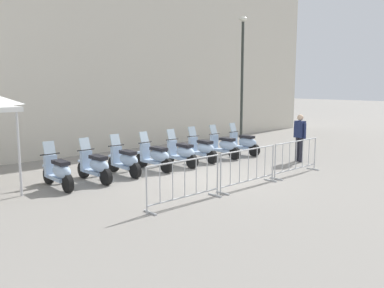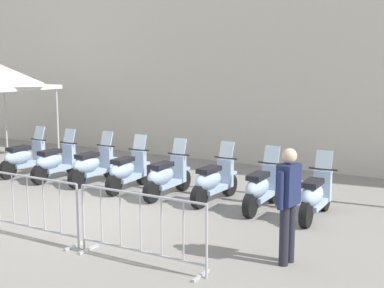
{
  "view_description": "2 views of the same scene",
  "coord_description": "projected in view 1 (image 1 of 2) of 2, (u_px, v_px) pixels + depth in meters",
  "views": [
    {
      "loc": [
        -8.44,
        -8.58,
        2.82
      ],
      "look_at": [
        0.56,
        1.18,
        0.83
      ],
      "focal_mm": 37.59,
      "sensor_mm": 36.0,
      "label": 1
    },
    {
      "loc": [
        6.77,
        -7.71,
        2.96
      ],
      "look_at": [
        1.08,
        1.93,
        1.19
      ],
      "focal_mm": 49.15,
      "sensor_mm": 36.0,
      "label": 2
    }
  ],
  "objects": [
    {
      "name": "motorcycle_4",
      "position": [
        182.0,
        153.0,
        13.85
      ],
      "size": [
        0.56,
        1.72,
        1.24
      ],
      "color": "black",
      "rests_on": "ground"
    },
    {
      "name": "motorcycle_3",
      "position": [
        155.0,
        157.0,
        13.14
      ],
      "size": [
        0.56,
        1.73,
        1.24
      ],
      "color": "black",
      "rests_on": "ground"
    },
    {
      "name": "barrier_segment_1",
      "position": [
        248.0,
        168.0,
        11.0
      ],
      "size": [
        2.26,
        0.44,
        1.07
      ],
      "color": "#B2B5B7",
      "rests_on": "ground"
    },
    {
      "name": "ground_plane",
      "position": [
        205.0,
        177.0,
        12.31
      ],
      "size": [
        120.0,
        120.0,
        0.0
      ],
      "primitive_type": "plane",
      "color": "gray"
    },
    {
      "name": "motorcycle_7",
      "position": [
        243.0,
        143.0,
        16.11
      ],
      "size": [
        0.56,
        1.72,
        1.24
      ],
      "color": "black",
      "rests_on": "ground"
    },
    {
      "name": "barrier_segment_2",
      "position": [
        296.0,
        158.0,
        12.57
      ],
      "size": [
        2.26,
        0.44,
        1.07
      ],
      "color": "#B2B5B7",
      "rests_on": "ground"
    },
    {
      "name": "motorcycle_0",
      "position": [
        59.0,
        172.0,
        10.87
      ],
      "size": [
        0.56,
        1.72,
        1.24
      ],
      "color": "black",
      "rests_on": "ground"
    },
    {
      "name": "motorcycle_5",
      "position": [
        202.0,
        149.0,
        14.69
      ],
      "size": [
        0.56,
        1.72,
        1.24
      ],
      "color": "black",
      "rests_on": "ground"
    },
    {
      "name": "motorcycle_6",
      "position": [
        224.0,
        146.0,
        15.39
      ],
      "size": [
        0.56,
        1.72,
        1.24
      ],
      "color": "black",
      "rests_on": "ground"
    },
    {
      "name": "officer_near_row_end",
      "position": [
        300.0,
        135.0,
        14.54
      ],
      "size": [
        0.27,
        0.54,
        1.73
      ],
      "color": "#23232D",
      "rests_on": "ground"
    },
    {
      "name": "street_lamp",
      "position": [
        242.0,
        69.0,
        18.05
      ],
      "size": [
        0.36,
        0.36,
        5.75
      ],
      "color": "#2D332D",
      "rests_on": "ground"
    },
    {
      "name": "barrier_segment_0",
      "position": [
        185.0,
        182.0,
        9.43
      ],
      "size": [
        2.26,
        0.44,
        1.07
      ],
      "color": "#B2B5B7",
      "rests_on": "ground"
    },
    {
      "name": "motorcycle_1",
      "position": [
        95.0,
        166.0,
        11.61
      ],
      "size": [
        0.56,
        1.72,
        1.24
      ],
      "color": "black",
      "rests_on": "ground"
    },
    {
      "name": "motorcycle_2",
      "position": [
        125.0,
        161.0,
        12.45
      ],
      "size": [
        0.56,
        1.72,
        1.24
      ],
      "color": "black",
      "rests_on": "ground"
    }
  ]
}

